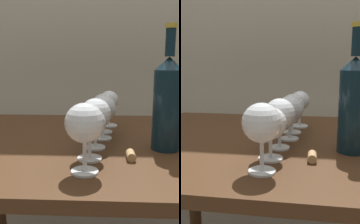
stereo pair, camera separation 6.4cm
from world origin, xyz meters
TOP-DOWN VIEW (x-y plane):
  - back_wall at (0.00, 0.85)m, footprint 5.00×0.08m
  - dining_table at (0.00, 0.00)m, footprint 1.11×0.77m
  - wine_glass_white at (-0.05, -0.27)m, footprint 0.09×0.09m
  - wine_glass_merlot at (-0.04, -0.18)m, footprint 0.08×0.08m
  - wine_glass_cabernet at (-0.03, -0.09)m, footprint 0.09×0.09m
  - wine_glass_empty at (-0.01, -0.00)m, footprint 0.08×0.08m
  - wine_glass_pinot at (-0.01, 0.08)m, footprint 0.08×0.08m
  - wine_glass_port at (0.01, 0.18)m, footprint 0.07×0.07m
  - wine_bottle at (0.16, -0.09)m, footprint 0.08×0.08m
  - cork at (0.06, -0.18)m, footprint 0.02×0.04m

SIDE VIEW (x-z plane):
  - dining_table at x=0.00m, z-range 0.26..1.00m
  - cork at x=0.06m, z-range 0.74..0.76m
  - wine_glass_merlot at x=-0.04m, z-range 0.76..0.90m
  - wine_glass_pinot at x=-0.01m, z-range 0.76..0.90m
  - wine_glass_empty at x=-0.01m, z-range 0.77..0.90m
  - wine_glass_port at x=0.01m, z-range 0.77..0.90m
  - wine_glass_cabernet at x=-0.03m, z-range 0.77..0.91m
  - wine_glass_white at x=-0.05m, z-range 0.77..0.93m
  - wine_bottle at x=0.16m, z-range 0.71..1.04m
  - back_wall at x=0.00m, z-range 0.00..2.60m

